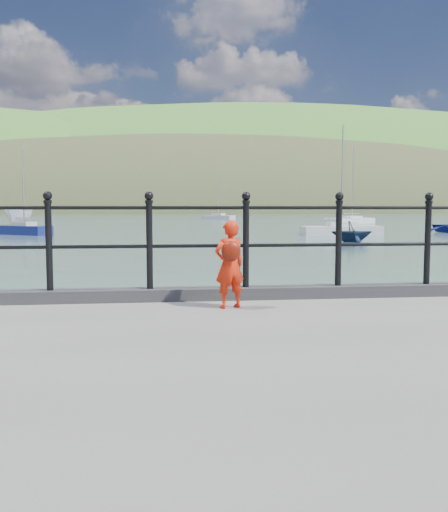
{
  "coord_description": "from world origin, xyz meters",
  "views": [
    {
      "loc": [
        -0.45,
        -6.84,
        2.16
      ],
      "look_at": [
        0.32,
        -0.2,
        1.55
      ],
      "focal_mm": 38.0,
      "sensor_mm": 36.0,
      "label": 1
    }
  ],
  "objects": [
    {
      "name": "kerb",
      "position": [
        0.0,
        -0.15,
        1.07
      ],
      "size": [
        60.0,
        0.3,
        0.15
      ],
      "primitive_type": "cube",
      "color": "#28282B",
      "rests_on": "quay"
    },
    {
      "name": "railing",
      "position": [
        0.0,
        -0.15,
        1.82
      ],
      "size": [
        18.11,
        0.11,
        1.2
      ],
      "color": "black",
      "rests_on": "kerb"
    },
    {
      "name": "far_shore",
      "position": [
        38.34,
        239.41,
        -22.57
      ],
      "size": [
        830.0,
        200.0,
        156.0
      ],
      "color": "#333A21",
      "rests_on": "ground"
    },
    {
      "name": "child",
      "position": [
        0.32,
        -0.76,
        1.51
      ],
      "size": [
        0.43,
        0.36,
        1.0
      ],
      "rotation": [
        0.0,
        0.0,
        3.5
      ],
      "color": "red",
      "rests_on": "quay"
    },
    {
      "name": "sailboat_port",
      "position": [
        -11.07,
        36.93,
        0.34
      ],
      "size": [
        4.73,
        4.11,
        7.11
      ],
      "rotation": [
        0.0,
        0.0,
        -0.65
      ],
      "color": "navy",
      "rests_on": "ground"
    },
    {
      "name": "sailboat_far",
      "position": [
        24.44,
        61.93,
        0.34
      ],
      "size": [
        7.42,
        5.98,
        10.65
      ],
      "rotation": [
        0.0,
        0.0,
        0.6
      ],
      "color": "silver",
      "rests_on": "ground"
    },
    {
      "name": "sailboat_deep",
      "position": [
        9.7,
        89.57,
        0.34
      ],
      "size": [
        5.82,
        5.68,
        9.24
      ],
      "rotation": [
        0.0,
        0.0,
        -0.76
      ],
      "color": "beige",
      "rests_on": "ground"
    },
    {
      "name": "launch_white",
      "position": [
        -17.84,
        62.4,
        1.1
      ],
      "size": [
        3.06,
        5.95,
        2.19
      ],
      "primitive_type": "imported",
      "rotation": [
        0.0,
        0.0,
        -0.17
      ],
      "color": "silver",
      "rests_on": "ground"
    },
    {
      "name": "ground",
      "position": [
        0.0,
        0.0,
        0.0
      ],
      "size": [
        600.0,
        600.0,
        0.0
      ],
      "primitive_type": "plane",
      "color": "#2D4251",
      "rests_on": "ground"
    },
    {
      "name": "launch_navy",
      "position": [
        11.18,
        25.28,
        0.66
      ],
      "size": [
        2.61,
        2.29,
        1.31
      ],
      "primitive_type": "imported",
      "rotation": [
        0.0,
        0.0,
        1.51
      ],
      "color": "#0D1C32",
      "rests_on": "ground"
    },
    {
      "name": "sailboat_near",
      "position": [
        13.19,
        33.16,
        0.34
      ],
      "size": [
        6.29,
        2.14,
        8.52
      ],
      "rotation": [
        0.0,
        0.0,
        0.07
      ],
      "color": "beige",
      "rests_on": "ground"
    }
  ]
}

